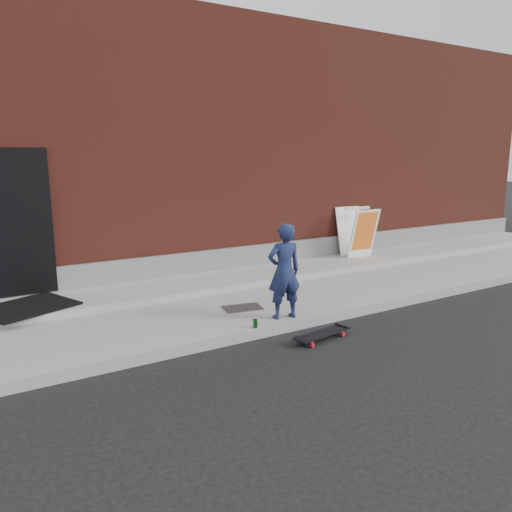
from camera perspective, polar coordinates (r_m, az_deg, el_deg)
ground at (r=6.80m, az=0.89°, el=-9.36°), size 80.00×80.00×0.00m
sidewalk at (r=8.01m, az=-4.89°, el=-5.55°), size 20.00×3.00×0.15m
apron at (r=8.76m, az=-7.56°, el=-3.26°), size 20.00×1.20×0.10m
building at (r=12.81m, az=-16.44°, el=11.43°), size 20.00×8.10×5.00m
child at (r=6.96m, az=3.23°, el=-1.76°), size 0.54×0.40×1.35m
skateboard at (r=6.77m, az=7.64°, el=-8.82°), size 0.90×0.35×0.10m
pizza_sign at (r=10.99m, az=11.51°, el=2.75°), size 0.67×0.79×1.07m
soda_can at (r=6.71m, az=-0.09°, el=-7.73°), size 0.07×0.07×0.12m
doormat at (r=7.94m, az=-24.63°, el=-5.30°), size 1.45×1.32×0.03m
utility_plate at (r=7.54m, az=-1.54°, el=-5.94°), size 0.63×0.47×0.02m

